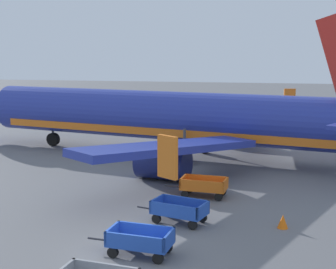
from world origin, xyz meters
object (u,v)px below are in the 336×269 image
Objects in this scene: baggage_cart_far_end at (204,186)px; traffic_cone_near_plane at (283,221)px; baggage_cart_third_in_row at (140,241)px; baggage_cart_fourth_in_row at (179,210)px; airplane at (177,117)px.

baggage_cart_far_end is 5.97m from traffic_cone_near_plane.
traffic_cone_near_plane is (5.59, 4.32, -0.28)m from baggage_cart_third_in_row.
baggage_cart_far_end is 5.54× the size of traffic_cone_near_plane.
baggage_cart_third_in_row is at bearing -101.29° from baggage_cart_fourth_in_row.
baggage_cart_far_end is (3.46, -9.95, -2.45)m from airplane.
airplane is 16.33m from traffic_cone_near_plane.
traffic_cone_near_plane is at bearing 37.69° from baggage_cart_third_in_row.
baggage_cart_third_in_row is 1.00× the size of baggage_cart_fourth_in_row.
baggage_cart_fourth_in_row is (0.81, 4.04, 0.00)m from baggage_cart_third_in_row.
airplane is 57.66× the size of traffic_cone_near_plane.
baggage_cart_far_end is at bearing 83.25° from baggage_cart_fourth_in_row.
baggage_cart_third_in_row is 7.06m from traffic_cone_near_plane.
airplane reaches higher than baggage_cart_third_in_row.
baggage_cart_fourth_in_row is at bearing -78.50° from airplane.
airplane reaches higher than traffic_cone_near_plane.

